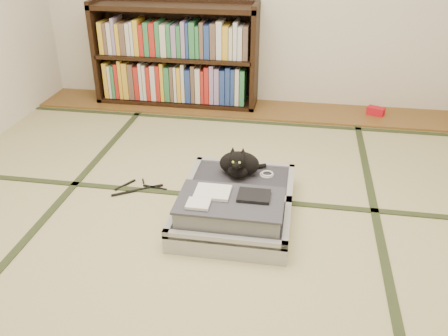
# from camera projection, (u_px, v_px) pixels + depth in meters

# --- Properties ---
(floor) EXTENTS (4.50, 4.50, 0.00)m
(floor) POSITION_uv_depth(u_px,v_px,m) (206.00, 233.00, 2.77)
(floor) COLOR tan
(floor) RESTS_ON ground
(wood_strip) EXTENTS (4.00, 0.50, 0.02)m
(wood_strip) POSITION_uv_depth(u_px,v_px,m) (248.00, 109.00, 4.50)
(wood_strip) COLOR brown
(wood_strip) RESTS_ON ground
(red_item) EXTENTS (0.17, 0.14, 0.07)m
(red_item) POSITION_uv_depth(u_px,v_px,m) (376.00, 111.00, 4.33)
(red_item) COLOR red
(red_item) RESTS_ON wood_strip
(tatami_borders) EXTENTS (4.00, 4.50, 0.01)m
(tatami_borders) POSITION_uv_depth(u_px,v_px,m) (220.00, 190.00, 3.20)
(tatami_borders) COLOR #2D381E
(tatami_borders) RESTS_ON ground
(bookcase) EXTENTS (1.54, 0.35, 0.99)m
(bookcase) POSITION_uv_depth(u_px,v_px,m) (176.00, 58.00, 4.45)
(bookcase) COLOR black
(bookcase) RESTS_ON wood_strip
(suitcase) EXTENTS (0.68, 0.90, 0.27)m
(suitcase) POSITION_uv_depth(u_px,v_px,m) (235.00, 205.00, 2.86)
(suitcase) COLOR #A8A8AD
(suitcase) RESTS_ON floor
(cat) EXTENTS (0.30, 0.30, 0.24)m
(cat) POSITION_uv_depth(u_px,v_px,m) (239.00, 164.00, 3.06)
(cat) COLOR black
(cat) RESTS_ON suitcase
(cable_coil) EXTENTS (0.09, 0.09, 0.02)m
(cable_coil) POSITION_uv_depth(u_px,v_px,m) (267.00, 174.00, 3.11)
(cable_coil) COLOR white
(cable_coil) RESTS_ON suitcase
(hanger) EXTENTS (0.35, 0.26, 0.01)m
(hanger) POSITION_uv_depth(u_px,v_px,m) (139.00, 188.00, 3.21)
(hanger) COLOR black
(hanger) RESTS_ON floor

